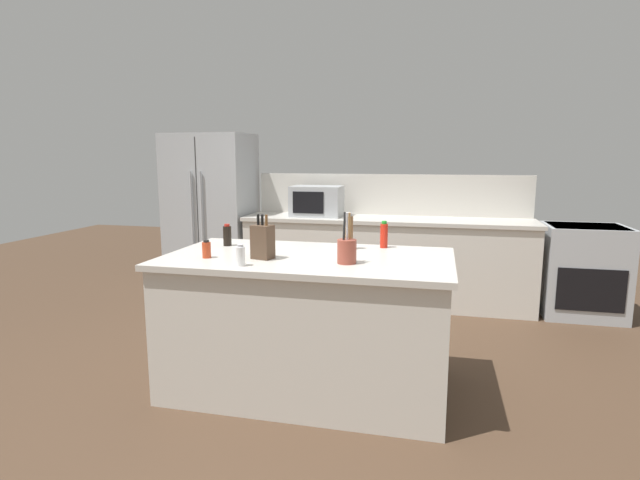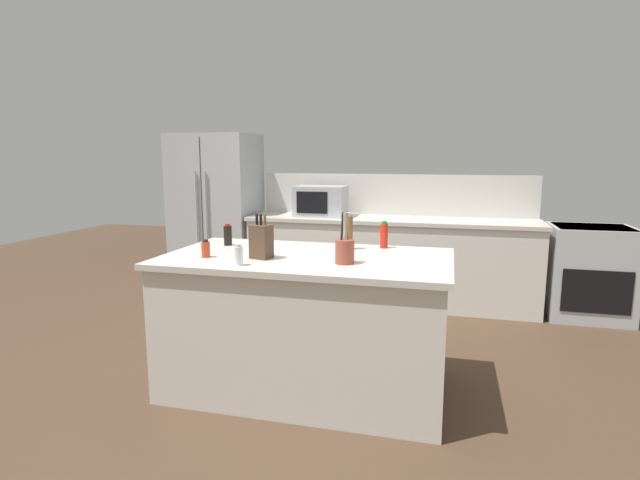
# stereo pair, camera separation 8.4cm
# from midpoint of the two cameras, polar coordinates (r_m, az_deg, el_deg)

# --- Properties ---
(ground_plane) EXTENTS (14.00, 14.00, 0.00)m
(ground_plane) POSITION_cam_midpoint_polar(r_m,az_deg,el_deg) (3.65, -0.77, -16.42)
(ground_plane) COLOR #473323
(back_counter_run) EXTENTS (3.12, 0.66, 0.94)m
(back_counter_run) POSITION_cam_midpoint_polar(r_m,az_deg,el_deg) (5.51, 8.37, -2.37)
(back_counter_run) COLOR beige
(back_counter_run) RESTS_ON ground_plane
(wall_backsplash) EXTENTS (3.08, 0.03, 0.46)m
(wall_backsplash) POSITION_cam_midpoint_polar(r_m,az_deg,el_deg) (5.72, 8.90, 5.13)
(wall_backsplash) COLOR beige
(wall_backsplash) RESTS_ON back_counter_run
(kitchen_island) EXTENTS (1.91, 1.06, 0.94)m
(kitchen_island) POSITION_cam_midpoint_polar(r_m,az_deg,el_deg) (3.47, -0.79, -9.40)
(kitchen_island) COLOR beige
(kitchen_island) RESTS_ON ground_plane
(refrigerator) EXTENTS (0.95, 0.75, 1.86)m
(refrigerator) POSITION_cam_midpoint_polar(r_m,az_deg,el_deg) (6.07, -11.33, 3.01)
(refrigerator) COLOR #ADB2B7
(refrigerator) RESTS_ON ground_plane
(range_oven) EXTENTS (0.76, 0.65, 0.92)m
(range_oven) POSITION_cam_midpoint_polar(r_m,az_deg,el_deg) (5.66, 28.75, -3.20)
(range_oven) COLOR #ADB2B7
(range_oven) RESTS_ON ground_plane
(microwave) EXTENTS (0.55, 0.39, 0.34)m
(microwave) POSITION_cam_midpoint_polar(r_m,az_deg,el_deg) (5.55, 0.51, 4.46)
(microwave) COLOR #ADB2B7
(microwave) RESTS_ON back_counter_run
(knife_block) EXTENTS (0.15, 0.13, 0.29)m
(knife_block) POSITION_cam_midpoint_polar(r_m,az_deg,el_deg) (3.26, -6.00, -0.15)
(knife_block) COLOR #4C3828
(knife_block) RESTS_ON kitchen_island
(utensil_crock) EXTENTS (0.12, 0.12, 0.32)m
(utensil_crock) POSITION_cam_midpoint_polar(r_m,az_deg,el_deg) (3.10, 3.62, -1.20)
(utensil_crock) COLOR brown
(utensil_crock) RESTS_ON kitchen_island
(salt_shaker) EXTENTS (0.05, 0.05, 0.13)m
(salt_shaker) POSITION_cam_midpoint_polar(r_m,az_deg,el_deg) (3.07, -8.54, -1.76)
(salt_shaker) COLOR silver
(salt_shaker) RESTS_ON kitchen_island
(soy_sauce_bottle) EXTENTS (0.06, 0.06, 0.16)m
(soy_sauce_bottle) POSITION_cam_midpoint_polar(r_m,az_deg,el_deg) (3.78, -9.87, 0.55)
(soy_sauce_bottle) COLOR black
(soy_sauce_bottle) RESTS_ON kitchen_island
(spice_jar_paprika) EXTENTS (0.06, 0.06, 0.12)m
(spice_jar_paprika) POSITION_cam_midpoint_polar(r_m,az_deg,el_deg) (3.36, -12.24, -1.02)
(spice_jar_paprika) COLOR #B73D1E
(spice_jar_paprika) RESTS_ON kitchen_island
(pepper_grinder) EXTENTS (0.06, 0.06, 0.27)m
(pepper_grinder) POSITION_cam_midpoint_polar(r_m,az_deg,el_deg) (3.57, 3.96, 0.91)
(pepper_grinder) COLOR brown
(pepper_grinder) RESTS_ON kitchen_island
(hot_sauce_bottle) EXTENTS (0.06, 0.06, 0.20)m
(hot_sauce_bottle) POSITION_cam_midpoint_polar(r_m,az_deg,el_deg) (3.65, 7.98, 0.52)
(hot_sauce_bottle) COLOR red
(hot_sauce_bottle) RESTS_ON kitchen_island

